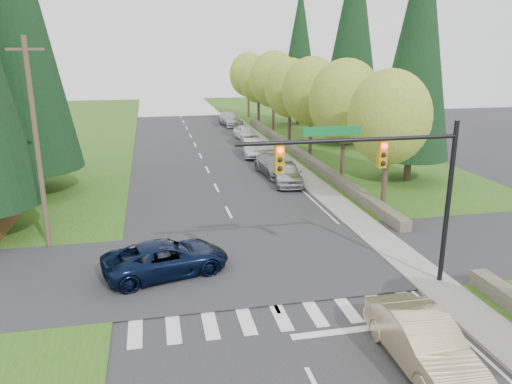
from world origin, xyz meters
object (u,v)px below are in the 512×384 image
object	(u,v)px
parked_car_d	(246,132)
parked_car_e	(231,120)
sedan_champagne	(423,342)
parked_car_c	(253,148)
suv_navy	(166,258)
parked_car_b	(275,165)
parked_car_a	(287,173)

from	to	relation	value
parked_car_d	parked_car_e	bearing A→B (deg)	83.55
sedan_champagne	parked_car_c	world-z (taller)	sedan_champagne
suv_navy	parked_car_b	bearing A→B (deg)	-43.72
parked_car_c	parked_car_a	bearing A→B (deg)	-79.57
parked_car_b	parked_car_d	distance (m)	15.60
parked_car_e	suv_navy	bearing A→B (deg)	-108.75
parked_car_b	parked_car_d	world-z (taller)	parked_car_b
parked_car_a	parked_car_b	world-z (taller)	parked_car_a
sedan_champagne	parked_car_b	bearing A→B (deg)	86.85
parked_car_a	parked_car_d	size ratio (longest dim) A/B	1.09
parked_car_a	parked_car_d	world-z (taller)	parked_car_a
parked_car_a	parked_car_d	bearing A→B (deg)	95.15
parked_car_c	parked_car_d	xyz separation A→B (m)	(0.96, 8.54, -0.02)
parked_car_d	parked_car_e	xyz separation A→B (m)	(0.00, 9.92, 0.02)
parked_car_d	parked_car_e	world-z (taller)	parked_car_e
sedan_champagne	suv_navy	size ratio (longest dim) A/B	0.93
suv_navy	parked_car_e	xyz separation A→B (m)	(9.53, 41.64, 0.02)
sedan_champagne	parked_car_a	distance (m)	21.53
sedan_champagne	parked_car_b	world-z (taller)	sedan_champagne
suv_navy	parked_car_a	size ratio (longest dim) A/B	1.12
suv_navy	parked_car_e	size ratio (longest dim) A/B	1.01
parked_car_a	parked_car_c	bearing A→B (deg)	99.39
sedan_champagne	parked_car_e	bearing A→B (deg)	87.71
parked_car_a	parked_car_d	distance (m)	18.43
suv_navy	parked_car_d	world-z (taller)	parked_car_d
suv_navy	parked_car_d	size ratio (longest dim) A/B	1.22
parked_car_c	parked_car_b	bearing A→B (deg)	-80.10
parked_car_a	parked_car_b	size ratio (longest dim) A/B	0.92
suv_navy	parked_car_c	xyz separation A→B (m)	(8.56, 23.18, 0.02)
suv_navy	sedan_champagne	bearing A→B (deg)	-152.72
sedan_champagne	suv_navy	xyz separation A→B (m)	(-7.44, 8.17, -0.07)
sedan_champagne	parked_car_d	size ratio (longest dim) A/B	1.13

